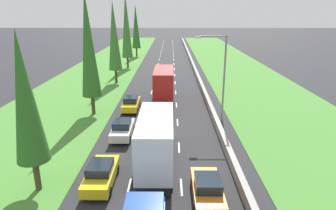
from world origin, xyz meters
name	(u,v)px	position (x,y,z in m)	size (l,w,h in m)	color
ground_plane	(166,66)	(0.00, 60.00, 0.00)	(300.00, 300.00, 0.00)	#28282B
grass_verge_left	(107,66)	(-12.65, 60.00, 0.02)	(14.00, 140.00, 0.04)	#478433
grass_verge_right	(233,66)	(14.35, 60.00, 0.02)	(14.00, 140.00, 0.04)	#478433
median_barrier	(193,64)	(5.70, 60.00, 0.42)	(0.44, 120.00, 0.85)	#9E9B93
lane_markings	(166,66)	(0.00, 60.00, 0.01)	(3.64, 116.00, 0.01)	white
white_box_truck_centre_lane	(156,138)	(-0.04, 18.03, 2.18)	(2.46, 9.40, 4.18)	black
blue_hatchback_centre_lane	(160,112)	(-0.18, 27.85, 0.84)	(1.74, 3.90, 1.72)	#1E47B7
yellow_sedan_left_lane	(101,174)	(-3.65, 15.30, 0.81)	(1.82, 4.50, 1.64)	yellow
orange_sedan_right_lane	(207,189)	(3.28, 13.55, 0.81)	(1.82, 4.50, 1.64)	orange
white_sedan_left_lane	(123,129)	(-3.45, 23.23, 0.81)	(1.82, 4.50, 1.64)	white
red_box_truck_centre_lane	(164,83)	(0.12, 35.61, 2.18)	(2.46, 9.40, 4.18)	black
yellow_sedan_left_lane_fourth	(131,103)	(-3.66, 31.08, 0.81)	(1.82, 4.50, 1.64)	yellow
blue_sedan_centre_lane	(165,78)	(0.14, 44.94, 0.81)	(1.82, 4.50, 1.64)	#1E47B7
poplar_tree_nearest	(25,99)	(-7.67, 14.66, 6.24)	(2.06, 2.06, 10.38)	#4C3823
poplar_tree_second	(88,45)	(-7.77, 29.57, 7.75)	(2.14, 2.14, 13.40)	#4C3823
poplar_tree_third	(114,36)	(-7.88, 44.88, 7.54)	(2.12, 2.12, 12.97)	#4C3823
poplar_tree_fourth	(126,26)	(-7.83, 58.20, 8.43)	(2.17, 2.17, 14.76)	#4C3823
poplar_tree_fifth	(136,27)	(-7.76, 74.04, 7.47)	(2.12, 2.12, 12.84)	#4C3823
street_light_mast	(221,72)	(6.20, 27.73, 5.23)	(3.20, 0.28, 9.00)	gray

